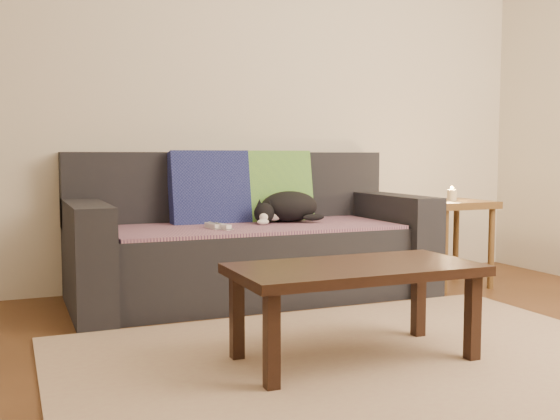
{
  "coord_description": "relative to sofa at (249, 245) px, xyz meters",
  "views": [
    {
      "loc": [
        -1.33,
        -2.12,
        0.85
      ],
      "look_at": [
        0.05,
        1.2,
        0.55
      ],
      "focal_mm": 42.0,
      "sensor_mm": 36.0,
      "label": 1
    }
  ],
  "objects": [
    {
      "name": "ground",
      "position": [
        0.0,
        -1.57,
        -0.31
      ],
      "size": [
        4.5,
        4.5,
        0.0
      ],
      "primitive_type": "plane",
      "color": "brown",
      "rests_on": "ground"
    },
    {
      "name": "coffee_table",
      "position": [
        -0.03,
        -1.36,
        0.04
      ],
      "size": [
        1.01,
        0.51,
        0.41
      ],
      "color": "black",
      "rests_on": "rug"
    },
    {
      "name": "wii_remote_b",
      "position": [
        -0.24,
        -0.22,
        0.15
      ],
      "size": [
        0.08,
        0.15,
        0.03
      ],
      "primitive_type": "cube",
      "rotation": [
        0.0,
        0.0,
        1.91
      ],
      "color": "white",
      "rests_on": "throw_blanket"
    },
    {
      "name": "cat",
      "position": [
        0.26,
        0.01,
        0.22
      ],
      "size": [
        0.48,
        0.37,
        0.19
      ],
      "rotation": [
        0.0,
        0.0,
        -0.33
      ],
      "color": "black",
      "rests_on": "throw_blanket"
    },
    {
      "name": "rug",
      "position": [
        0.0,
        -1.42,
        -0.3
      ],
      "size": [
        2.5,
        1.8,
        0.01
      ],
      "primitive_type": "cube",
      "color": "tan",
      "rests_on": "ground"
    },
    {
      "name": "side_table",
      "position": [
        1.33,
        -0.21,
        0.15
      ],
      "size": [
        0.45,
        0.45,
        0.56
      ],
      "color": "brown",
      "rests_on": "ground"
    },
    {
      "name": "throw_blanket",
      "position": [
        0.0,
        -0.09,
        0.12
      ],
      "size": [
        1.66,
        0.74,
        0.02
      ],
      "primitive_type": "cube",
      "color": "#492B51",
      "rests_on": "sofa"
    },
    {
      "name": "candle",
      "position": [
        1.33,
        -0.21,
        0.29
      ],
      "size": [
        0.06,
        0.06,
        0.09
      ],
      "color": "beige",
      "rests_on": "side_table"
    },
    {
      "name": "cushion_green",
      "position": [
        0.23,
        0.17,
        0.32
      ],
      "size": [
        0.49,
        0.21,
        0.5
      ],
      "primitive_type": "cube",
      "rotation": [
        -0.18,
        0.0,
        0.0
      ],
      "color": "#0B4846",
      "rests_on": "throw_blanket"
    },
    {
      "name": "back_wall",
      "position": [
        0.0,
        0.43,
        0.99
      ],
      "size": [
        4.5,
        0.04,
        2.6
      ],
      "primitive_type": "cube",
      "color": "beige",
      "rests_on": "ground"
    },
    {
      "name": "sofa",
      "position": [
        0.0,
        0.0,
        0.0
      ],
      "size": [
        2.1,
        0.94,
        0.87
      ],
      "color": "#232328",
      "rests_on": "ground"
    },
    {
      "name": "wii_remote_a",
      "position": [
        -0.27,
        -0.17,
        0.15
      ],
      "size": [
        0.05,
        0.15,
        0.03
      ],
      "primitive_type": "cube",
      "rotation": [
        0.0,
        0.0,
        1.68
      ],
      "color": "white",
      "rests_on": "throw_blanket"
    },
    {
      "name": "cushion_navy",
      "position": [
        -0.19,
        0.17,
        0.32
      ],
      "size": [
        0.49,
        0.21,
        0.5
      ],
      "primitive_type": "cube",
      "rotation": [
        -0.18,
        0.0,
        0.0
      ],
      "color": "#12174D",
      "rests_on": "throw_blanket"
    }
  ]
}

